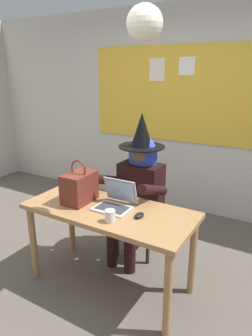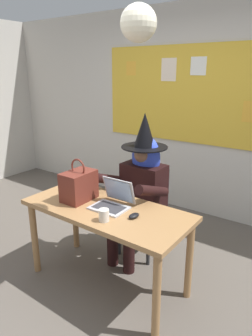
{
  "view_description": "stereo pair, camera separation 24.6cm",
  "coord_description": "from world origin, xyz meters",
  "px_view_note": "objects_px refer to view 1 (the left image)",
  "views": [
    {
      "loc": [
        1.41,
        -1.88,
        1.84
      ],
      "look_at": [
        0.13,
        0.35,
        1.01
      ],
      "focal_mm": 32.51,
      "sensor_mm": 36.0,
      "label": 1
    },
    {
      "loc": [
        1.62,
        -1.75,
        1.84
      ],
      "look_at": [
        0.13,
        0.35,
        1.01
      ],
      "focal_mm": 32.51,
      "sensor_mm": 36.0,
      "label": 2
    }
  ],
  "objects_px": {
    "chair_at_desk": "(143,205)",
    "computer_mouse": "(139,215)",
    "handbag": "(79,187)",
    "coffee_mug": "(110,216)",
    "desk_main": "(109,219)",
    "person_costumed": "(138,182)",
    "laptop": "(115,201)"
  },
  "relations": [
    {
      "from": "chair_at_desk",
      "to": "coffee_mug",
      "type": "xyz_separation_m",
      "value": [
        0.16,
        -0.88,
        0.29
      ]
    },
    {
      "from": "chair_at_desk",
      "to": "handbag",
      "type": "distance_m",
      "value": 0.84
    },
    {
      "from": "handbag",
      "to": "coffee_mug",
      "type": "distance_m",
      "value": 0.48
    },
    {
      "from": "chair_at_desk",
      "to": "laptop",
      "type": "height_order",
      "value": "laptop"
    },
    {
      "from": "computer_mouse",
      "to": "chair_at_desk",
      "type": "bearing_deg",
      "value": 121.05
    },
    {
      "from": "person_costumed",
      "to": "laptop",
      "type": "height_order",
      "value": "person_costumed"
    },
    {
      "from": "desk_main",
      "to": "chair_at_desk",
      "type": "relative_size",
      "value": 1.61
    },
    {
      "from": "chair_at_desk",
      "to": "handbag",
      "type": "xyz_separation_m",
      "value": [
        -0.27,
        -0.69,
        0.38
      ]
    },
    {
      "from": "desk_main",
      "to": "laptop",
      "type": "height_order",
      "value": "laptop"
    },
    {
      "from": "computer_mouse",
      "to": "person_costumed",
      "type": "bearing_deg",
      "value": 125.24
    },
    {
      "from": "handbag",
      "to": "coffee_mug",
      "type": "relative_size",
      "value": 3.98
    },
    {
      "from": "person_costumed",
      "to": "computer_mouse",
      "type": "xyz_separation_m",
      "value": [
        0.31,
        -0.58,
        -0.03
      ]
    },
    {
      "from": "person_costumed",
      "to": "coffee_mug",
      "type": "relative_size",
      "value": 15.44
    },
    {
      "from": "computer_mouse",
      "to": "coffee_mug",
      "type": "height_order",
      "value": "coffee_mug"
    },
    {
      "from": "chair_at_desk",
      "to": "handbag",
      "type": "height_order",
      "value": "handbag"
    },
    {
      "from": "laptop",
      "to": "coffee_mug",
      "type": "bearing_deg",
      "value": -67.95
    },
    {
      "from": "computer_mouse",
      "to": "handbag",
      "type": "xyz_separation_m",
      "value": [
        -0.59,
        0.01,
        0.12
      ]
    },
    {
      "from": "desk_main",
      "to": "person_costumed",
      "type": "height_order",
      "value": "person_costumed"
    },
    {
      "from": "coffee_mug",
      "to": "desk_main",
      "type": "bearing_deg",
      "value": 124.86
    },
    {
      "from": "person_costumed",
      "to": "coffee_mug",
      "type": "xyz_separation_m",
      "value": [
        0.16,
        -0.76,
        -0.0
      ]
    },
    {
      "from": "computer_mouse",
      "to": "handbag",
      "type": "height_order",
      "value": "handbag"
    },
    {
      "from": "desk_main",
      "to": "coffee_mug",
      "type": "distance_m",
      "value": 0.28
    },
    {
      "from": "person_costumed",
      "to": "laptop",
      "type": "relative_size",
      "value": 4.81
    },
    {
      "from": "desk_main",
      "to": "computer_mouse",
      "type": "height_order",
      "value": "computer_mouse"
    },
    {
      "from": "desk_main",
      "to": "coffee_mug",
      "type": "relative_size",
      "value": 15.22
    },
    {
      "from": "handbag",
      "to": "desk_main",
      "type": "bearing_deg",
      "value": 1.38
    },
    {
      "from": "person_costumed",
      "to": "desk_main",
      "type": "bearing_deg",
      "value": 4.42
    },
    {
      "from": "chair_at_desk",
      "to": "computer_mouse",
      "type": "bearing_deg",
      "value": 21.67
    },
    {
      "from": "coffee_mug",
      "to": "computer_mouse",
      "type": "bearing_deg",
      "value": 47.94
    },
    {
      "from": "laptop",
      "to": "coffee_mug",
      "type": "distance_m",
      "value": 0.26
    },
    {
      "from": "chair_at_desk",
      "to": "coffee_mug",
      "type": "distance_m",
      "value": 0.94
    },
    {
      "from": "desk_main",
      "to": "computer_mouse",
      "type": "bearing_deg",
      "value": -3.8
    }
  ]
}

